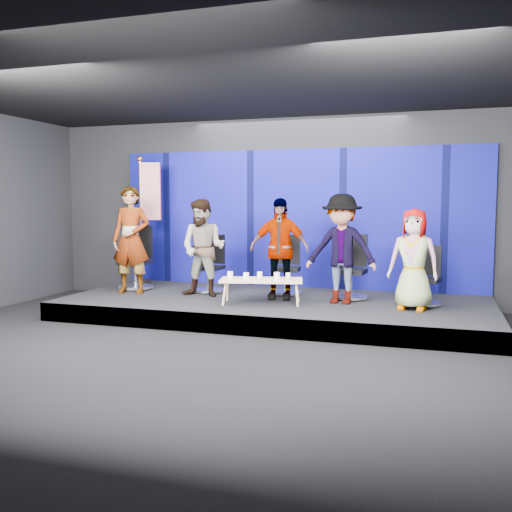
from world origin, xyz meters
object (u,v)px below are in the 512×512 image
object	(u,v)px
panelist_c	(279,249)
chair_e	(426,286)
panelist_e	(414,259)
flag_stand	(147,217)
coffee_table	(261,281)
mug_b	(246,276)
chair_a	(137,268)
mug_d	(277,276)
chair_b	(210,273)
mug_e	(288,275)
chair_d	(351,278)
panelist_b	(203,248)
panelist_d	(341,249)
mug_a	(230,275)
panelist_a	(131,240)
mug_c	(260,275)
chair_c	(286,275)

from	to	relation	value
panelist_c	chair_e	distance (m)	2.42
panelist_e	flag_stand	size ratio (longest dim) A/B	0.61
coffee_table	mug_b	size ratio (longest dim) A/B	13.15
chair_a	mug_d	world-z (taller)	chair_a
coffee_table	mug_b	distance (m)	0.26
chair_b	mug_e	size ratio (longest dim) A/B	11.62
chair_a	mug_e	size ratio (longest dim) A/B	13.24
chair_a	coffee_table	distance (m)	2.81
chair_d	chair_e	bearing A→B (deg)	-6.57
panelist_b	panelist_d	world-z (taller)	panelist_d
panelist_c	panelist_d	world-z (taller)	panelist_d
chair_b	panelist_d	distance (m)	2.54
chair_a	mug_a	xyz separation A→B (m)	(2.19, -0.89, 0.07)
panelist_a	panelist_d	bearing A→B (deg)	-4.02
coffee_table	mug_d	world-z (taller)	mug_d
mug_d	flag_stand	xyz separation A→B (m)	(-2.95, 1.22, 0.87)
mug_b	mug_c	distance (m)	0.28
chair_c	flag_stand	xyz separation A→B (m)	(-2.84, 0.21, 0.98)
chair_a	mug_d	size ratio (longest dim) A/B	10.81
chair_b	panelist_e	xyz separation A→B (m)	(3.56, -0.67, 0.42)
panelist_e	mug_d	xyz separation A→B (m)	(-2.07, -0.17, -0.31)
chair_b	chair_c	bearing A→B (deg)	9.44
mug_c	mug_e	distance (m)	0.46
panelist_b	mug_a	world-z (taller)	panelist_b
panelist_b	mug_a	size ratio (longest dim) A/B	15.30
panelist_b	panelist_c	world-z (taller)	panelist_c
panelist_a	mug_e	xyz separation A→B (m)	(2.90, -0.12, -0.50)
chair_d	coffee_table	size ratio (longest dim) A/B	0.78
panelist_a	chair_b	size ratio (longest dim) A/B	1.84
chair_c	chair_b	bearing A→B (deg)	-178.89
chair_d	mug_e	distance (m)	1.16
mug_e	chair_b	bearing A→B (deg)	157.51
chair_b	chair_a	bearing A→B (deg)	-175.00
chair_c	panelist_c	bearing A→B (deg)	-95.46
chair_d	mug_e	world-z (taller)	chair_d
coffee_table	mug_b	xyz separation A→B (m)	(-0.22, -0.12, 0.08)
panelist_d	mug_e	size ratio (longest dim) A/B	19.72
mug_d	chair_b	bearing A→B (deg)	150.66
mug_c	flag_stand	bearing A→B (deg)	156.58
coffee_table	panelist_b	bearing A→B (deg)	161.82
panelist_d	chair_b	bearing A→B (deg)	174.57
panelist_d	mug_c	xyz separation A→B (m)	(-1.26, -0.30, -0.42)
mug_a	panelist_b	bearing A→B (deg)	144.86
panelist_d	mug_b	xyz separation A→B (m)	(-1.41, -0.55, -0.42)
chair_b	mug_d	distance (m)	1.70
panelist_e	mug_a	distance (m)	2.85
mug_b	chair_a	bearing A→B (deg)	159.48
chair_b	mug_a	distance (m)	1.22
coffee_table	flag_stand	xyz separation A→B (m)	(-2.71, 1.26, 0.96)
chair_d	mug_e	xyz separation A→B (m)	(-0.90, -0.72, 0.09)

